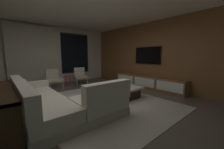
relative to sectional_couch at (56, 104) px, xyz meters
name	(u,v)px	position (x,y,z in m)	size (l,w,h in m)	color
floor	(90,105)	(0.93, 0.11, -0.29)	(9.20, 9.20, 0.00)	#564C44
back_wall_with_window	(47,56)	(0.87, 3.73, 1.05)	(6.60, 0.30, 2.70)	beige
media_wall	(154,55)	(3.99, 0.11, 1.06)	(0.12, 7.80, 2.70)	brown
ceiling	(88,0)	(0.93, 0.11, 2.41)	(8.20, 8.20, 0.00)	beige
area_rug	(103,103)	(1.28, 0.01, -0.28)	(3.20, 3.80, 0.01)	#ADA391
sectional_couch	(56,104)	(0.00, 0.00, 0.00)	(1.98, 2.50, 0.82)	#B1A997
coffee_table	(119,92)	(1.98, 0.09, -0.10)	(1.16, 1.16, 0.36)	#342212
book_stack_on_coffee_table	(118,84)	(2.09, 0.22, 0.10)	(0.30, 0.19, 0.06)	brown
accent_chair_near_window	(80,75)	(1.98, 2.72, 0.14)	(0.65, 0.67, 0.78)	#B2ADA0
accent_chair_by_curtain	(53,78)	(0.77, 2.69, 0.14)	(0.55, 0.57, 0.78)	#B2ADA0
side_stool	(67,78)	(1.33, 2.68, 0.08)	(0.32, 0.32, 0.46)	red
media_console	(148,82)	(3.70, 0.17, -0.04)	(0.46, 3.10, 0.52)	brown
mounted_tv	(147,55)	(3.88, 0.36, 1.06)	(0.05, 1.21, 0.70)	black
console_table_behind_couch	(2,106)	(-0.91, 0.13, 0.13)	(0.40, 2.10, 0.74)	#342212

